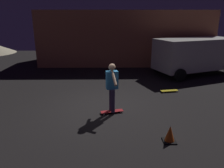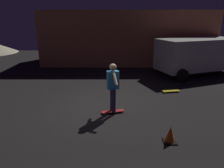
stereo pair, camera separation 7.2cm
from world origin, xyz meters
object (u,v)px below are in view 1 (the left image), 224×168
parked_van (195,54)px  skateboard_ridden (112,111)px  skateboard_spare (169,91)px  skater (112,84)px  traffic_cone (170,134)px

parked_van → skateboard_ridden: 7.26m
parked_van → skateboard_spare: size_ratio=6.20×
skateboard_ridden → skater: bearing=-135.0°
skateboard_ridden → skater: (-0.00, -0.00, 0.98)m
skateboard_spare → traffic_cone: 4.06m
skateboard_spare → traffic_cone: bearing=-105.4°
skater → parked_van: bearing=47.6°
skater → traffic_cone: 2.48m
parked_van → skater: 7.18m
skater → traffic_cone: bearing=-50.0°
parked_van → skateboard_spare: (-2.26, -3.18, -1.11)m
skateboard_spare → skater: (-2.58, -2.12, 0.98)m
skateboard_spare → skater: bearing=-140.6°
skater → skateboard_ridden: bearing=45.0°
skateboard_ridden → skateboard_spare: (2.58, 2.12, 0.00)m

